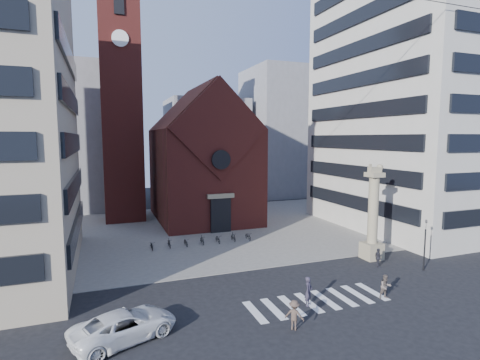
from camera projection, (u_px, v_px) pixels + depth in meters
name	position (u px, v px, depth m)	size (l,w,h in m)	color
ground	(289.00, 286.00, 27.81)	(120.00, 120.00, 0.00)	black
piazza	(216.00, 228.00, 45.50)	(46.00, 30.00, 0.05)	gray
zebra_crossing	(317.00, 301.00, 25.20)	(10.20, 3.20, 0.01)	white
church	(202.00, 160.00, 50.23)	(12.00, 16.65, 18.00)	maroon
campanile	(121.00, 101.00, 48.65)	(5.50, 5.50, 31.20)	maroon
building_right	(420.00, 96.00, 45.51)	(18.00, 22.00, 32.00)	#A8A598
bg_block_left	(49.00, 138.00, 56.89)	(16.00, 14.00, 22.00)	gray
bg_block_mid	(206.00, 148.00, 70.79)	(14.00, 12.00, 18.00)	gray
bg_block_right	(289.00, 133.00, 73.20)	(16.00, 14.00, 24.00)	gray
lion_column	(373.00, 221.00, 33.68)	(1.63, 1.60, 8.68)	gray
traffic_light	(425.00, 244.00, 30.78)	(0.13, 0.16, 4.30)	black
white_car	(125.00, 326.00, 20.33)	(2.64, 5.72, 1.59)	silver
pedestrian_0	(309.00, 291.00, 24.50)	(0.70, 0.46, 1.92)	#2D2939
pedestrian_1	(385.00, 287.00, 25.55)	(0.81, 0.63, 1.67)	#62564F
pedestrian_2	(378.00, 258.00, 31.74)	(0.96, 0.40, 1.64)	#282830
pedestrian_3	(294.00, 315.00, 21.41)	(1.12, 0.64, 1.73)	#483830
scooter_0	(152.00, 245.00, 36.73)	(0.53, 1.52, 0.80)	black
scooter_1	(169.00, 243.00, 37.31)	(0.42, 1.48, 0.89)	black
scooter_2	(186.00, 242.00, 37.90)	(0.53, 1.52, 0.80)	black
scooter_3	(202.00, 240.00, 38.48)	(0.42, 1.48, 0.89)	black
scooter_4	(218.00, 239.00, 39.08)	(0.53, 1.52, 0.80)	black
scooter_5	(233.00, 237.00, 39.66)	(0.42, 1.48, 0.89)	black
scooter_6	(248.00, 236.00, 40.25)	(0.53, 1.52, 0.80)	black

